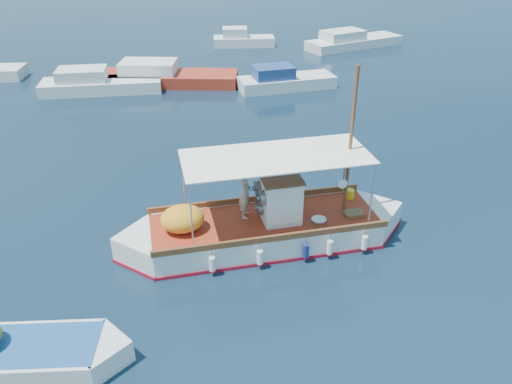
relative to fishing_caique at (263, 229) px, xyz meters
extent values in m
plane|color=black|center=(0.43, 0.44, -0.58)|extent=(160.00, 160.00, 0.00)
cube|color=white|center=(0.06, -0.01, -0.20)|extent=(8.18, 3.11, 1.18)
cube|color=white|center=(-3.96, 0.21, -0.20)|extent=(2.68, 2.68, 1.18)
cube|color=white|center=(4.08, -0.22, -0.20)|extent=(2.68, 2.68, 1.18)
cube|color=maroon|center=(0.06, -0.01, -0.55)|extent=(8.29, 3.21, 0.19)
cube|color=#9A2D17|center=(0.06, -0.01, 0.37)|extent=(8.17, 2.90, 0.06)
cube|color=brown|center=(0.13, 1.34, 0.50)|extent=(8.15, 0.55, 0.21)
cube|color=brown|center=(-0.01, -1.36, 0.50)|extent=(8.15, 0.55, 0.21)
cube|color=white|center=(0.59, -0.03, 1.19)|extent=(1.36, 1.46, 1.61)
cube|color=brown|center=(0.59, -0.03, 2.03)|extent=(1.47, 1.58, 0.06)
cylinder|color=slate|center=(-0.12, -0.34, 1.52)|extent=(0.26, 0.55, 0.54)
cylinder|color=slate|center=(-0.08, 0.35, 1.52)|extent=(0.26, 0.55, 0.54)
cylinder|color=slate|center=(-0.10, 0.00, 0.93)|extent=(0.26, 0.55, 0.54)
cylinder|color=brown|center=(3.06, -0.17, 3.07)|extent=(0.14, 0.14, 5.37)
cylinder|color=brown|center=(2.20, -0.12, 2.64)|extent=(1.93, 0.19, 0.09)
cylinder|color=silver|center=(-2.56, 1.32, 1.60)|extent=(0.05, 0.05, 2.41)
cylinder|color=silver|center=(-2.68, -1.04, 1.60)|extent=(0.05, 0.05, 2.41)
cylinder|color=silver|center=(3.55, 0.99, 1.60)|extent=(0.05, 0.05, 2.41)
cylinder|color=silver|center=(3.42, -1.37, 1.60)|extent=(0.05, 0.05, 2.41)
cube|color=white|center=(0.43, -0.03, 2.83)|extent=(6.46, 2.91, 0.04)
ellipsoid|color=orange|center=(-2.83, 0.15, 0.84)|extent=(1.57, 1.36, 0.90)
cube|color=yellow|center=(1.48, 0.51, 0.60)|extent=(0.28, 0.21, 0.43)
cylinder|color=yellow|center=(3.64, 0.55, 0.57)|extent=(0.34, 0.34, 0.36)
cube|color=brown|center=(3.25, -0.61, 0.45)|extent=(0.72, 0.52, 0.13)
cylinder|color=#B2B2B2|center=(1.85, -0.69, 0.45)|extent=(0.56, 0.56, 0.13)
cylinder|color=white|center=(2.36, -1.26, 2.14)|extent=(0.32, 0.05, 0.32)
cylinder|color=white|center=(-2.17, -1.39, -0.09)|extent=(0.23, 0.23, 0.52)
cylinder|color=navy|center=(1.05, -1.56, -0.09)|extent=(0.23, 0.23, 0.52)
cylinder|color=white|center=(3.19, -1.68, -0.09)|extent=(0.23, 0.23, 0.52)
imported|color=#B4A895|center=(-0.54, 0.41, 1.32)|extent=(0.67, 0.79, 1.85)
cube|color=white|center=(-7.99, -3.61, -0.33)|extent=(4.87, 2.80, 0.90)
cube|color=white|center=(-5.76, -4.13, -0.33)|extent=(1.74, 1.74, 0.90)
cube|color=#1D4B88|center=(-7.99, -3.61, 0.10)|extent=(4.82, 2.60, 0.05)
cube|color=silver|center=(-5.29, 19.87, -0.28)|extent=(8.09, 3.42, 1.00)
cube|color=silver|center=(-6.45, 20.03, 0.62)|extent=(3.38, 2.44, 0.80)
cube|color=#A32C1B|center=(-0.70, 20.24, -0.28)|extent=(9.81, 5.55, 1.00)
cube|color=silver|center=(-2.05, 20.68, 0.62)|extent=(4.31, 3.42, 0.80)
cube|color=silver|center=(6.85, 17.08, -0.28)|extent=(6.57, 2.23, 1.00)
cube|color=navy|center=(5.87, 17.08, 0.62)|extent=(2.63, 1.88, 0.80)
cube|color=silver|center=(16.57, 26.66, -0.28)|extent=(9.34, 4.49, 1.00)
cube|color=silver|center=(15.26, 26.36, 0.62)|extent=(3.99, 2.94, 0.80)
cube|color=silver|center=(7.26, 29.92, -0.28)|extent=(5.69, 3.14, 1.00)
cube|color=silver|center=(6.48, 30.09, 0.62)|extent=(2.48, 2.13, 0.80)
camera|label=1|loc=(-4.42, -14.35, 9.96)|focal=35.00mm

